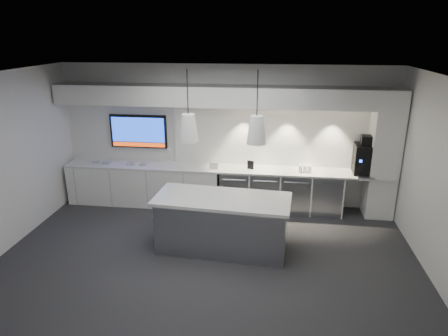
# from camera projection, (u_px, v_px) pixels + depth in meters

# --- Properties ---
(floor) EXTENTS (7.00, 7.00, 0.00)m
(floor) POSITION_uv_depth(u_px,v_px,m) (207.00, 260.00, 6.64)
(floor) COLOR #2D2D30
(floor) RESTS_ON ground
(ceiling) EXTENTS (7.00, 7.00, 0.00)m
(ceiling) POSITION_uv_depth(u_px,v_px,m) (204.00, 77.00, 5.67)
(ceiling) COLOR black
(ceiling) RESTS_ON wall_back
(wall_back) EXTENTS (7.00, 0.00, 7.00)m
(wall_back) POSITION_uv_depth(u_px,v_px,m) (225.00, 136.00, 8.50)
(wall_back) COLOR white
(wall_back) RESTS_ON floor
(wall_front) EXTENTS (7.00, 0.00, 7.00)m
(wall_front) POSITION_uv_depth(u_px,v_px,m) (161.00, 264.00, 3.81)
(wall_front) COLOR white
(wall_front) RESTS_ON floor
(wall_right) EXTENTS (0.00, 7.00, 7.00)m
(wall_right) POSITION_uv_depth(u_px,v_px,m) (445.00, 186.00, 5.73)
(wall_right) COLOR white
(wall_right) RESTS_ON floor
(back_counter) EXTENTS (6.80, 0.65, 0.04)m
(back_counter) POSITION_uv_depth(u_px,v_px,m) (224.00, 169.00, 8.40)
(back_counter) COLOR white
(back_counter) RESTS_ON left_base_cabinets
(left_base_cabinets) EXTENTS (3.30, 0.63, 0.86)m
(left_base_cabinets) POSITION_uv_depth(u_px,v_px,m) (145.00, 185.00, 8.75)
(left_base_cabinets) COLOR white
(left_base_cabinets) RESTS_ON floor
(fridge_unit_a) EXTENTS (0.60, 0.61, 0.85)m
(fridge_unit_a) POSITION_uv_depth(u_px,v_px,m) (235.00, 189.00, 8.51)
(fridge_unit_a) COLOR #989AA1
(fridge_unit_a) RESTS_ON floor
(fridge_unit_b) EXTENTS (0.60, 0.61, 0.85)m
(fridge_unit_b) POSITION_uv_depth(u_px,v_px,m) (265.00, 191.00, 8.44)
(fridge_unit_b) COLOR #989AA1
(fridge_unit_b) RESTS_ON floor
(fridge_unit_c) EXTENTS (0.60, 0.61, 0.85)m
(fridge_unit_c) POSITION_uv_depth(u_px,v_px,m) (295.00, 192.00, 8.36)
(fridge_unit_c) COLOR #989AA1
(fridge_unit_c) RESTS_ON floor
(fridge_unit_d) EXTENTS (0.60, 0.61, 0.85)m
(fridge_unit_d) POSITION_uv_depth(u_px,v_px,m) (326.00, 193.00, 8.29)
(fridge_unit_d) COLOR #989AA1
(fridge_unit_d) RESTS_ON floor
(backsplash) EXTENTS (4.60, 0.03, 1.30)m
(backsplash) POSITION_uv_depth(u_px,v_px,m) (282.00, 136.00, 8.32)
(backsplash) COLOR white
(backsplash) RESTS_ON wall_back
(soffit) EXTENTS (6.90, 0.60, 0.40)m
(soffit) POSITION_uv_depth(u_px,v_px,m) (224.00, 96.00, 7.93)
(soffit) COLOR white
(soffit) RESTS_ON wall_back
(column) EXTENTS (0.55, 0.55, 2.60)m
(column) POSITION_uv_depth(u_px,v_px,m) (384.00, 155.00, 7.90)
(column) COLOR white
(column) RESTS_ON floor
(wall_tv) EXTENTS (1.25, 0.07, 0.72)m
(wall_tv) POSITION_uv_depth(u_px,v_px,m) (139.00, 131.00, 8.66)
(wall_tv) COLOR black
(wall_tv) RESTS_ON wall_back
(island) EXTENTS (2.35, 1.15, 0.97)m
(island) POSITION_uv_depth(u_px,v_px,m) (222.00, 223.00, 6.86)
(island) COLOR #989AA1
(island) RESTS_ON floor
(bin) EXTENTS (0.42, 0.42, 0.47)m
(bin) POSITION_uv_depth(u_px,v_px,m) (162.00, 227.00, 7.27)
(bin) COLOR #989AA1
(bin) RESTS_ON floor
(coffee_machine) EXTENTS (0.45, 0.62, 0.78)m
(coffee_machine) POSITION_uv_depth(u_px,v_px,m) (365.00, 158.00, 7.97)
(coffee_machine) COLOR black
(coffee_machine) RESTS_ON back_counter
(sign_black) EXTENTS (0.14, 0.06, 0.18)m
(sign_black) POSITION_uv_depth(u_px,v_px,m) (251.00, 165.00, 8.27)
(sign_black) COLOR black
(sign_black) RESTS_ON back_counter
(sign_white) EXTENTS (0.18, 0.04, 0.14)m
(sign_white) POSITION_uv_depth(u_px,v_px,m) (214.00, 166.00, 8.27)
(sign_white) COLOR white
(sign_white) RESTS_ON back_counter
(cup_cluster) EXTENTS (0.26, 0.16, 0.14)m
(cup_cluster) POSITION_uv_depth(u_px,v_px,m) (305.00, 168.00, 8.12)
(cup_cluster) COLOR white
(cup_cluster) RESTS_ON back_counter
(tray_a) EXTENTS (0.20, 0.20, 0.02)m
(tray_a) POSITION_uv_depth(u_px,v_px,m) (96.00, 162.00, 8.72)
(tray_a) COLOR #9E9E9E
(tray_a) RESTS_ON back_counter
(tray_b) EXTENTS (0.16, 0.16, 0.02)m
(tray_b) POSITION_uv_depth(u_px,v_px,m) (106.00, 163.00, 8.66)
(tray_b) COLOR #9E9E9E
(tray_b) RESTS_ON back_counter
(tray_c) EXTENTS (0.17, 0.17, 0.02)m
(tray_c) POSITION_uv_depth(u_px,v_px,m) (131.00, 163.00, 8.62)
(tray_c) COLOR #9E9E9E
(tray_c) RESTS_ON back_counter
(tray_d) EXTENTS (0.18, 0.18, 0.02)m
(tray_d) POSITION_uv_depth(u_px,v_px,m) (144.00, 164.00, 8.57)
(tray_d) COLOR #9E9E9E
(tray_d) RESTS_ON back_counter
(pendant_left) EXTENTS (0.31, 0.31, 1.15)m
(pendant_left) POSITION_uv_depth(u_px,v_px,m) (189.00, 128.00, 6.38)
(pendant_left) COLOR white
(pendant_left) RESTS_ON ceiling
(pendant_right) EXTENTS (0.31, 0.31, 1.15)m
(pendant_right) POSITION_uv_depth(u_px,v_px,m) (256.00, 130.00, 6.25)
(pendant_right) COLOR white
(pendant_right) RESTS_ON ceiling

